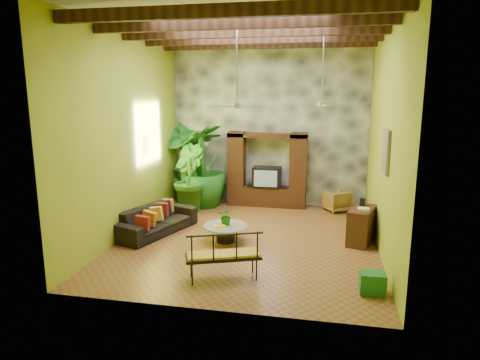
% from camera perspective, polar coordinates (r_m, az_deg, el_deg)
% --- Properties ---
extents(ground, '(7.00, 7.00, 0.00)m').
position_cam_1_polar(ground, '(10.46, 1.15, -7.86)').
color(ground, brown).
rests_on(ground, ground).
extents(ceiling, '(6.00, 7.00, 0.02)m').
position_cam_1_polar(ceiling, '(9.96, 1.28, 20.35)').
color(ceiling, silver).
rests_on(ceiling, back_wall).
extents(back_wall, '(6.00, 0.02, 5.00)m').
position_cam_1_polar(back_wall, '(13.35, 3.90, 7.40)').
color(back_wall, olive).
rests_on(back_wall, ground).
extents(left_wall, '(0.02, 7.00, 5.00)m').
position_cam_1_polar(left_wall, '(10.84, -14.68, 6.03)').
color(left_wall, olive).
rests_on(left_wall, ground).
extents(right_wall, '(0.02, 7.00, 5.00)m').
position_cam_1_polar(right_wall, '(9.83, 18.77, 5.23)').
color(right_wall, olive).
rests_on(right_wall, ground).
extents(stone_accent_wall, '(5.98, 0.10, 4.98)m').
position_cam_1_polar(stone_accent_wall, '(13.29, 3.86, 7.38)').
color(stone_accent_wall, '#3C3F44').
rests_on(stone_accent_wall, ground).
extents(ceiling_beams, '(5.95, 5.36, 0.22)m').
position_cam_1_polar(ceiling_beams, '(9.93, 1.27, 19.10)').
color(ceiling_beams, '#371C11').
rests_on(ceiling_beams, ceiling).
extents(entertainment_center, '(2.40, 0.55, 2.30)m').
position_cam_1_polar(entertainment_center, '(13.20, 3.60, 0.62)').
color(entertainment_center, black).
rests_on(entertainment_center, ground).
extents(ceiling_fan_front, '(1.28, 1.28, 1.86)m').
position_cam_1_polar(ceiling_fan_front, '(9.50, -0.41, 11.10)').
color(ceiling_fan_front, '#A2A2A6').
rests_on(ceiling_fan_front, ceiling).
extents(ceiling_fan_back, '(1.28, 1.28, 1.86)m').
position_cam_1_polar(ceiling_fan_back, '(10.90, 10.85, 10.98)').
color(ceiling_fan_back, '#A2A2A6').
rests_on(ceiling_fan_back, ceiling).
extents(wall_art_mask, '(0.06, 0.32, 0.55)m').
position_cam_1_polar(wall_art_mask, '(11.77, -12.28, 4.61)').
color(wall_art_mask, gold).
rests_on(wall_art_mask, left_wall).
extents(wall_art_painting, '(0.06, 0.70, 0.90)m').
position_cam_1_polar(wall_art_painting, '(9.26, 18.90, 3.60)').
color(wall_art_painting, '#295698').
rests_on(wall_art_painting, right_wall).
extents(sofa, '(1.61, 2.49, 0.68)m').
position_cam_1_polar(sofa, '(11.00, -11.15, -5.23)').
color(sofa, black).
rests_on(sofa, ground).
extents(wicker_armchair, '(0.93, 0.94, 0.63)m').
position_cam_1_polar(wicker_armchair, '(13.07, 12.79, -2.69)').
color(wicker_armchair, olive).
rests_on(wicker_armchair, ground).
extents(tall_plant_a, '(1.67, 1.42, 2.68)m').
position_cam_1_polar(tall_plant_a, '(13.75, -7.38, 2.58)').
color(tall_plant_a, '#19621F').
rests_on(tall_plant_a, ground).
extents(tall_plant_b, '(1.36, 1.41, 2.01)m').
position_cam_1_polar(tall_plant_b, '(12.65, -6.99, 0.24)').
color(tall_plant_b, '#246119').
rests_on(tall_plant_b, ground).
extents(tall_plant_c, '(1.88, 1.88, 2.53)m').
position_cam_1_polar(tall_plant_c, '(13.19, -4.91, 1.93)').
color(tall_plant_c, '#206A1B').
rests_on(tall_plant_c, ground).
extents(coffee_table, '(1.05, 1.05, 0.40)m').
position_cam_1_polar(coffee_table, '(10.21, -1.94, -6.84)').
color(coffee_table, black).
rests_on(coffee_table, ground).
extents(centerpiece_plant, '(0.38, 0.33, 0.43)m').
position_cam_1_polar(centerpiece_plant, '(10.16, -1.81, -4.82)').
color(centerpiece_plant, '#1F5B18').
rests_on(centerpiece_plant, coffee_table).
extents(yellow_tray, '(0.33, 0.27, 0.03)m').
position_cam_1_polar(yellow_tray, '(10.08, -2.66, -6.14)').
color(yellow_tray, '#D0D417').
rests_on(yellow_tray, coffee_table).
extents(iron_bench, '(1.49, 1.00, 0.57)m').
position_cam_1_polar(iron_bench, '(8.10, -2.37, -9.74)').
color(iron_bench, black).
rests_on(iron_bench, ground).
extents(side_console, '(0.76, 1.14, 0.84)m').
position_cam_1_polar(side_console, '(10.49, 15.92, -5.84)').
color(side_console, '#3D1B13').
rests_on(side_console, ground).
extents(green_bin, '(0.45, 0.35, 0.38)m').
position_cam_1_polar(green_bin, '(8.10, 17.24, -12.99)').
color(green_bin, '#1B6535').
rests_on(green_bin, ground).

